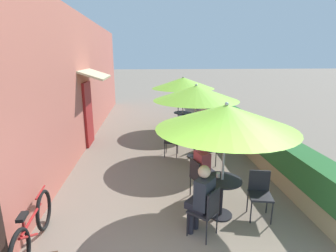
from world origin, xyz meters
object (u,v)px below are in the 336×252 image
seated_patron_near_left (204,167)px  cafe_chair_near_back (260,191)px  patio_umbrella_near (226,117)px  patio_umbrella_far (183,83)px  cafe_chair_far_left (185,122)px  coffee_cup_near (218,175)px  cafe_chair_far_right (181,114)px  bicycle_leaning (33,229)px  patio_umbrella_mid (196,93)px  patio_table_far (183,118)px  cafe_chair_near_left (199,176)px  cafe_chair_mid_right (171,140)px  cafe_chair_mid_back (209,147)px  seated_patron_near_right (201,197)px  coffee_cup_mid (194,131)px  patio_table_near (222,191)px  patio_table_mid (195,140)px  cafe_chair_near_right (207,209)px  cafe_chair_mid_left (204,134)px

seated_patron_near_left → cafe_chair_near_back: size_ratio=1.44×
patio_umbrella_near → patio_umbrella_far: 5.89m
cafe_chair_far_left → coffee_cup_near: bearing=-174.4°
cafe_chair_far_right → bicycle_leaning: size_ratio=0.50×
bicycle_leaning → cafe_chair_far_left: bearing=57.5°
seated_patron_near_left → patio_umbrella_mid: bearing=155.9°
cafe_chair_near_back → patio_table_far: cafe_chair_near_back is taller
cafe_chair_near_left → cafe_chair_mid_right: bearing=170.0°
cafe_chair_mid_back → patio_umbrella_far: bearing=-14.0°
patio_umbrella_mid → seated_patron_near_right: bearing=-98.6°
cafe_chair_near_back → cafe_chair_far_left: (-0.64, 5.26, 0.00)m
seated_patron_near_right → coffee_cup_mid: size_ratio=13.89×
patio_umbrella_far → cafe_chair_far_left: 1.56m
cafe_chair_near_back → cafe_chair_near_left: bearing=-23.7°
patio_umbrella_mid → patio_table_far: 3.21m
cafe_chair_near_back → cafe_chair_far_left: same height
coffee_cup_mid → bicycle_leaning: size_ratio=0.05×
patio_umbrella_far → patio_umbrella_near: bearing=-90.7°
patio_table_near → cafe_chair_mid_right: size_ratio=0.85×
patio_table_near → seated_patron_near_right: (-0.49, -0.50, 0.17)m
cafe_chair_near_left → patio_umbrella_mid: bearing=153.5°
coffee_cup_near → coffee_cup_mid: same height
cafe_chair_near_back → cafe_chair_far_right: same height
patio_table_far → seated_patron_near_right: bearing=-95.0°
patio_table_mid → cafe_chair_far_right: 3.59m
cafe_chair_near_right → bicycle_leaning: 2.71m
cafe_chair_mid_right → cafe_chair_far_right: same height
bicycle_leaning → coffee_cup_near: bearing=9.6°
patio_table_near → seated_patron_near_left: size_ratio=0.59×
cafe_chair_far_right → patio_umbrella_near: bearing=6.2°
patio_umbrella_near → cafe_chair_near_right: 1.56m
cafe_chair_far_left → patio_table_mid: bearing=-173.7°
coffee_cup_mid → patio_table_mid: bearing=-66.6°
seated_patron_near_left → cafe_chair_far_right: size_ratio=1.44×
cafe_chair_near_right → cafe_chair_far_right: size_ratio=1.00×
cafe_chair_near_right → cafe_chair_far_right: (0.48, 7.16, 0.00)m
seated_patron_near_right → patio_table_far: size_ratio=1.69×
coffee_cup_near → bicycle_leaning: coffee_cup_near is taller
cafe_chair_near_left → patio_table_mid: bearing=153.5°
patio_table_mid → coffee_cup_mid: (-0.03, 0.06, 0.27)m
patio_table_near → patio_umbrella_near: 1.39m
seated_patron_near_left → seated_patron_near_right: same height
cafe_chair_far_left → patio_umbrella_mid: bearing=-173.7°
patio_table_near → patio_umbrella_mid: patio_umbrella_mid is taller
coffee_cup_mid → cafe_chair_far_right: bearing=89.0°
seated_patron_near_right → cafe_chair_mid_back: bearing=25.6°
patio_umbrella_near → patio_table_far: (0.07, 5.89, -1.39)m
patio_table_near → cafe_chair_near_right: bearing=-125.2°
patio_table_near → seated_patron_near_right: bearing=-134.4°
seated_patron_near_left → cafe_chair_mid_left: 2.97m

